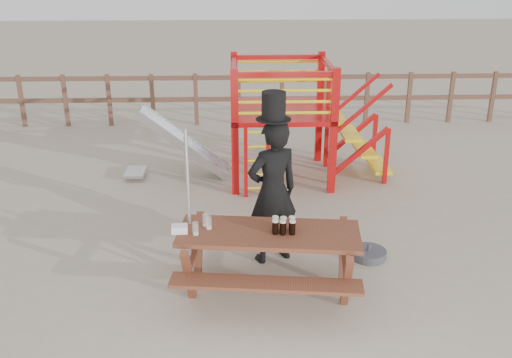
{
  "coord_description": "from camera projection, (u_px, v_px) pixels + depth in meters",
  "views": [
    {
      "loc": [
        -0.59,
        -6.02,
        3.74
      ],
      "look_at": [
        -0.33,
        0.8,
        1.04
      ],
      "focal_mm": 40.0,
      "sensor_mm": 36.0,
      "label": 1
    }
  ],
  "objects": [
    {
      "name": "ground",
      "position": [
        286.0,
        281.0,
        6.99
      ],
      "size": [
        60.0,
        60.0,
        0.0
      ],
      "primitive_type": "plane",
      "color": "tan",
      "rests_on": "ground"
    },
    {
      "name": "back_fence",
      "position": [
        260.0,
        93.0,
        13.23
      ],
      "size": [
        15.09,
        0.09,
        1.2
      ],
      "color": "brown",
      "rests_on": "ground"
    },
    {
      "name": "playground_fort",
      "position": [
        276.0,
        119.0,
        9.93
      ],
      "size": [
        4.71,
        1.84,
        2.1
      ],
      "color": "#B20B0C",
      "rests_on": "ground"
    },
    {
      "name": "picnic_table",
      "position": [
        269.0,
        254.0,
        6.59
      ],
      "size": [
        2.22,
        1.65,
        0.8
      ],
      "rotation": [
        0.0,
        0.0,
        -0.11
      ],
      "color": "brown",
      "rests_on": "ground"
    },
    {
      "name": "man_with_hat",
      "position": [
        273.0,
        188.0,
        7.16
      ],
      "size": [
        0.82,
        0.69,
        2.24
      ],
      "rotation": [
        0.0,
        0.0,
        3.56
      ],
      "color": "black",
      "rests_on": "ground"
    },
    {
      "name": "metal_pole",
      "position": [
        189.0,
        210.0,
        6.61
      ],
      "size": [
        0.04,
        0.04,
        1.95
      ],
      "primitive_type": "cylinder",
      "color": "#B2B2B7",
      "rests_on": "ground"
    },
    {
      "name": "parasol_base",
      "position": [
        369.0,
        254.0,
        7.53
      ],
      "size": [
        0.47,
        0.47,
        0.2
      ],
      "color": "#3D3D42",
      "rests_on": "ground"
    },
    {
      "name": "paper_bag",
      "position": [
        180.0,
        229.0,
        6.46
      ],
      "size": [
        0.19,
        0.15,
        0.08
      ],
      "primitive_type": "cube",
      "rotation": [
        0.0,
        0.0,
        0.05
      ],
      "color": "white",
      "rests_on": "picnic_table"
    },
    {
      "name": "stout_pints",
      "position": [
        283.0,
        225.0,
        6.44
      ],
      "size": [
        0.27,
        0.18,
        0.17
      ],
      "color": "black",
      "rests_on": "picnic_table"
    },
    {
      "name": "empty_glasses",
      "position": [
        203.0,
        224.0,
        6.5
      ],
      "size": [
        0.21,
        0.28,
        0.15
      ],
      "color": "silver",
      "rests_on": "picnic_table"
    }
  ]
}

